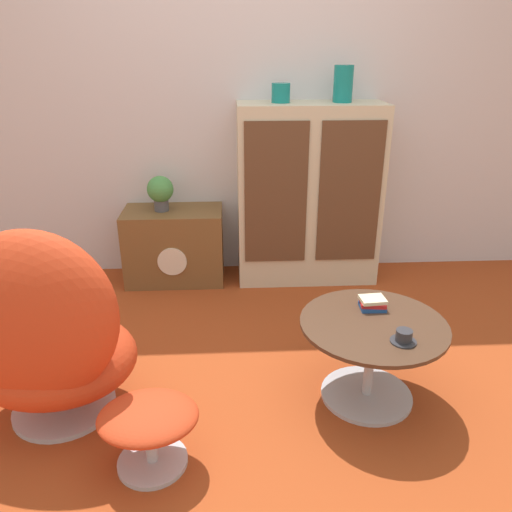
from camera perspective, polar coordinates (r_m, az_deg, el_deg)
name	(u,v)px	position (r m, az deg, el deg)	size (l,w,h in m)	color
ground_plane	(251,396)	(2.48, -0.56, -15.73)	(12.00, 12.00, 0.00)	#9E3D19
wall_back	(240,86)	(3.50, -1.84, 18.89)	(6.40, 0.06, 2.60)	silver
sideboard	(308,195)	(3.44, 5.98, 6.97)	(0.96, 0.39, 1.21)	beige
tv_console	(175,245)	(3.54, -9.29, 1.22)	(0.67, 0.39, 0.51)	brown
egg_chair	(44,340)	(2.29, -23.03, -8.79)	(0.78, 0.72, 0.94)	#B7B7BC
ottoman	(149,423)	(2.07, -12.16, -18.15)	(0.39, 0.33, 0.28)	#B7B7BC
coffee_table	(371,348)	(2.38, 13.01, -10.24)	(0.66, 0.66, 0.41)	#B7B7BC
vase_leftmost	(281,93)	(3.30, 2.86, 18.13)	(0.12, 0.12, 0.12)	#147A75
vase_inner_left	(343,84)	(3.36, 9.93, 18.82)	(0.12, 0.12, 0.22)	#147A75
potted_plant	(160,191)	(3.42, -10.88, 7.31)	(0.18, 0.18, 0.24)	#4C4C51
teacup	(404,337)	(2.19, 16.53, -8.90)	(0.11, 0.11, 0.06)	#2D2D33
book_stack	(373,303)	(2.41, 13.18, -5.27)	(0.13, 0.10, 0.05)	#1E478C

